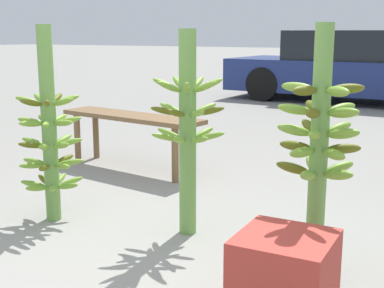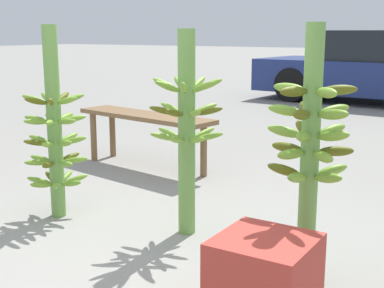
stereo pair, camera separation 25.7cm
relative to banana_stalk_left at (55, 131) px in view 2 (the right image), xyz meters
The scene contains 7 objects.
ground_plane 1.13m from the banana_stalk_left, 20.21° to the right, with size 80.00×80.00×0.00m, color gray.
banana_stalk_left is the anchor object (origin of this frame).
banana_stalk_center 0.95m from the banana_stalk_left, 12.74° to the left, with size 0.46×0.46×1.28m.
banana_stalk_right 1.80m from the banana_stalk_left, ahead, with size 0.43×0.43×1.30m.
market_bench 1.44m from the banana_stalk_left, 101.97° to the left, with size 1.51×0.56×0.51m.
parked_car 7.44m from the banana_stalk_left, 86.61° to the left, with size 4.35×2.08×1.28m.
produce_crate 1.93m from the banana_stalk_left, 16.75° to the right, with size 0.40×0.40×0.40m.
Camera 2 is at (1.78, -2.18, 1.26)m, focal length 50.00 mm.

